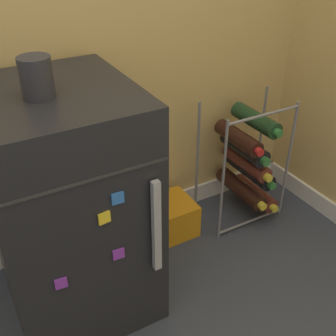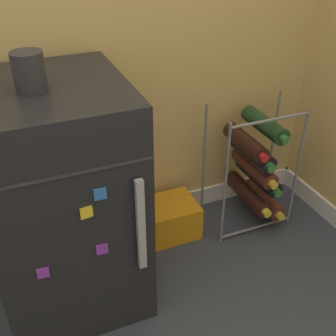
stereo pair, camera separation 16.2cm
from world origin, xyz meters
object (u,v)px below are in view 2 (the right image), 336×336
(fridge_top_cup, at_px, (29,72))
(mini_fridge, at_px, (63,200))
(soda_box, at_px, (169,218))
(wine_rack, at_px, (255,167))

(fridge_top_cup, bearing_deg, mini_fridge, 43.07)
(mini_fridge, xyz_separation_m, fridge_top_cup, (-0.04, -0.03, 0.47))
(mini_fridge, distance_m, soda_box, 0.58)
(mini_fridge, height_order, fridge_top_cup, fridge_top_cup)
(wine_rack, height_order, fridge_top_cup, fridge_top_cup)
(soda_box, bearing_deg, wine_rack, -7.44)
(soda_box, distance_m, fridge_top_cup, 0.96)
(fridge_top_cup, bearing_deg, wine_rack, 8.34)
(soda_box, bearing_deg, mini_fridge, -162.07)
(mini_fridge, bearing_deg, fridge_top_cup, -136.93)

